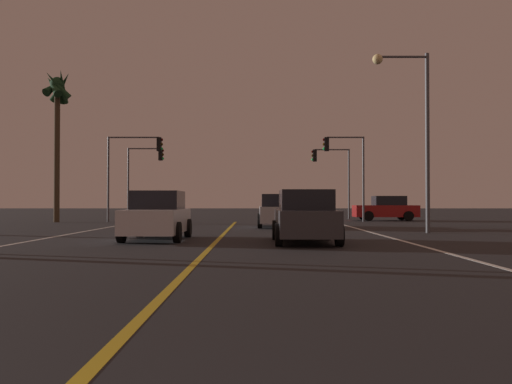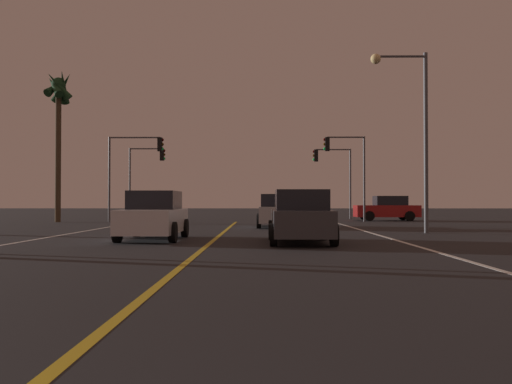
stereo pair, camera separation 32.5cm
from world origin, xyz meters
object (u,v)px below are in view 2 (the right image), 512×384
(car_ahead_far, at_px, (276,211))
(traffic_light_near_right, at_px, (345,159))
(car_lead_same_lane, at_px, (301,217))
(street_lamp_right_far, at_px, (412,117))
(traffic_light_far_right, at_px, (332,167))
(car_crossing_side, at_px, (387,209))
(traffic_light_near_left, at_px, (135,158))
(traffic_light_far_left, at_px, (147,166))
(car_oncoming, at_px, (154,216))
(palm_tree_left_far, at_px, (59,102))

(car_ahead_far, relative_size, traffic_light_near_right, 0.77)
(car_lead_same_lane, relative_size, street_lamp_right_far, 0.56)
(traffic_light_far_right, bearing_deg, car_crossing_side, 133.00)
(traffic_light_far_right, bearing_deg, street_lamp_right_far, 93.24)
(traffic_light_near_right, distance_m, traffic_light_near_left, 13.75)
(traffic_light_far_left, bearing_deg, car_oncoming, -77.26)
(car_lead_same_lane, xyz_separation_m, palm_tree_left_far, (-14.29, 17.02, 6.91))
(car_oncoming, bearing_deg, traffic_light_far_right, 157.45)
(car_lead_same_lane, distance_m, street_lamp_right_far, 8.48)
(car_oncoming, xyz_separation_m, car_ahead_far, (4.52, 9.00, 0.00))
(car_ahead_far, relative_size, car_lead_same_lane, 1.00)
(car_crossing_side, relative_size, traffic_light_far_right, 0.81)
(traffic_light_far_left, bearing_deg, street_lamp_right_far, -49.99)
(car_ahead_far, distance_m, street_lamp_right_far, 8.55)
(car_ahead_far, xyz_separation_m, traffic_light_far_right, (4.58, 12.93, 3.11))
(traffic_light_far_right, bearing_deg, car_ahead_far, 70.50)
(car_lead_same_lane, bearing_deg, street_lamp_right_far, -43.31)
(car_ahead_far, bearing_deg, traffic_light_far_left, 36.25)
(palm_tree_left_far, bearing_deg, traffic_light_near_left, 10.35)
(car_crossing_side, relative_size, car_lead_same_lane, 1.00)
(car_lead_same_lane, bearing_deg, traffic_light_near_right, -13.25)
(car_ahead_far, xyz_separation_m, car_crossing_side, (7.90, 9.37, 0.00))
(car_oncoming, bearing_deg, car_ahead_far, 153.30)
(car_ahead_far, xyz_separation_m, traffic_light_far_left, (-9.48, 12.93, 3.16))
(car_ahead_far, xyz_separation_m, palm_tree_left_far, (-13.80, 6.57, 6.91))
(car_ahead_far, height_order, traffic_light_far_left, traffic_light_far_left)
(car_ahead_far, xyz_separation_m, traffic_light_near_left, (-9.05, 7.43, 3.34))
(traffic_light_far_left, bearing_deg, traffic_light_near_left, -85.53)
(traffic_light_far_left, bearing_deg, car_ahead_far, -53.75)
(car_ahead_far, height_order, traffic_light_near_left, traffic_light_near_left)
(car_ahead_far, distance_m, traffic_light_near_left, 12.18)
(traffic_light_far_right, bearing_deg, palm_tree_left_far, 19.11)
(car_lead_same_lane, height_order, street_lamp_right_far, street_lamp_right_far)
(street_lamp_right_far, bearing_deg, palm_tree_left_far, -30.88)
(car_ahead_far, distance_m, traffic_light_far_left, 16.34)
(car_ahead_far, distance_m, palm_tree_left_far, 16.77)
(street_lamp_right_far, bearing_deg, traffic_light_near_left, -40.39)
(car_lead_same_lane, height_order, traffic_light_near_right, traffic_light_near_right)
(car_lead_same_lane, bearing_deg, car_crossing_side, -20.50)
(traffic_light_near_right, xyz_separation_m, street_lamp_right_far, (0.90, -12.46, 0.77))
(traffic_light_near_right, distance_m, street_lamp_right_far, 12.52)
(traffic_light_near_left, distance_m, street_lamp_right_far, 19.25)
(car_oncoming, xyz_separation_m, traffic_light_near_left, (-4.53, 16.43, 3.34))
(car_crossing_side, xyz_separation_m, palm_tree_left_far, (-21.70, -2.81, 6.91))
(car_oncoming, bearing_deg, palm_tree_left_far, -149.21)
(car_oncoming, xyz_separation_m, car_lead_same_lane, (5.01, -1.45, 0.00))
(car_oncoming, distance_m, palm_tree_left_far, 19.39)
(car_crossing_side, height_order, traffic_light_near_right, traffic_light_near_right)
(traffic_light_near_left, height_order, traffic_light_far_right, traffic_light_near_left)
(car_ahead_far, bearing_deg, car_lead_same_lane, -177.33)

